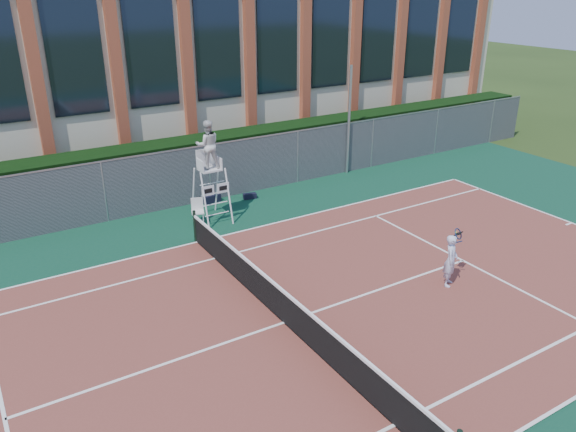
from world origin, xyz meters
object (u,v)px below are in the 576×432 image
steel_pole (349,121)px  tennis_player (451,260)px  plastic_chair (198,209)px  umpire_chair (208,148)px

steel_pole → tennis_player: steel_pole is taller
steel_pole → plastic_chair: (-7.86, -1.72, -1.80)m
steel_pole → umpire_chair: steel_pole is taller
plastic_chair → tennis_player: 8.85m
umpire_chair → tennis_player: umpire_chair is taller
plastic_chair → tennis_player: size_ratio=0.59×
steel_pole → plastic_chair: steel_pole is taller
tennis_player → umpire_chair: bearing=115.3°
umpire_chair → plastic_chair: (-0.55, -0.07, -2.12)m
tennis_player → steel_pole: bearing=69.1°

